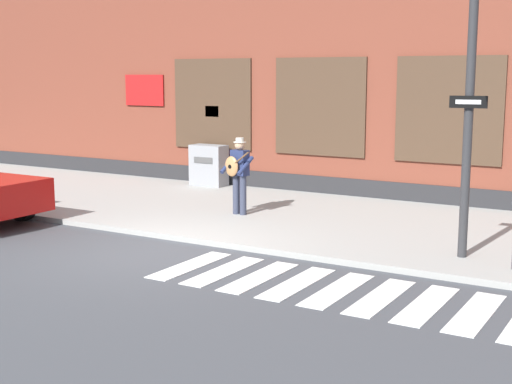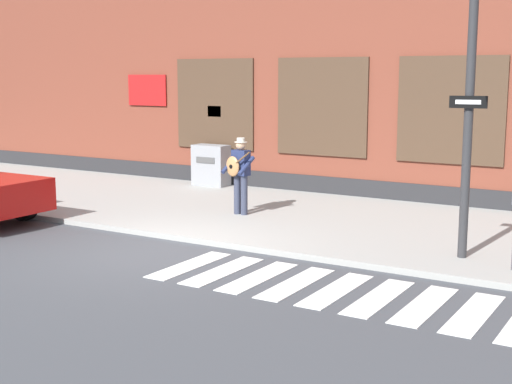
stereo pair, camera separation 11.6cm
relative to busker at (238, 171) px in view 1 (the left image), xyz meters
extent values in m
plane|color=#424449|center=(0.26, -3.30, -1.07)|extent=(160.00, 160.00, 0.00)
cube|color=#9E9E99|center=(0.26, 0.58, -1.02)|extent=(28.00, 5.90, 0.11)
cube|color=brown|center=(0.26, 5.52, 3.67)|extent=(28.00, 4.00, 9.48)
cube|color=#28282B|center=(0.26, 3.50, -0.80)|extent=(28.00, 0.04, 0.55)
cube|color=#473323|center=(-3.03, 3.49, 1.26)|extent=(2.51, 0.06, 2.48)
cube|color=black|center=(-3.03, 3.48, 1.26)|extent=(2.39, 0.03, 2.36)
cube|color=#473323|center=(0.26, 3.49, 1.26)|extent=(2.51, 0.06, 2.48)
cube|color=black|center=(0.26, 3.48, 1.26)|extent=(2.39, 0.03, 2.36)
cube|color=#473323|center=(3.56, 3.49, 1.26)|extent=(2.51, 0.06, 2.48)
cube|color=black|center=(3.56, 3.48, 1.26)|extent=(2.39, 0.03, 2.36)
cube|color=red|center=(-5.43, 3.48, 1.61)|extent=(1.40, 0.04, 0.90)
cube|color=yellow|center=(-3.03, 3.47, 1.06)|extent=(0.44, 0.02, 0.30)
cube|color=silver|center=(1.35, -3.67, -1.07)|extent=(0.42, 1.90, 0.01)
cube|color=silver|center=(2.02, -3.67, -1.07)|extent=(0.42, 1.90, 0.01)
cube|color=silver|center=(2.69, -3.67, -1.07)|extent=(0.42, 1.90, 0.01)
cube|color=silver|center=(3.36, -3.67, -1.07)|extent=(0.42, 1.90, 0.01)
cube|color=silver|center=(4.03, -3.67, -1.07)|extent=(0.42, 1.90, 0.01)
cube|color=silver|center=(4.70, -3.67, -1.07)|extent=(0.42, 1.90, 0.01)
cube|color=silver|center=(5.37, -3.67, -1.07)|extent=(0.42, 1.90, 0.01)
cube|color=silver|center=(6.04, -3.67, -1.07)|extent=(0.42, 1.90, 0.01)
cube|color=silver|center=(-3.06, -2.82, -0.34)|extent=(0.06, 0.24, 0.12)
cylinder|color=black|center=(-3.99, -2.51, -0.74)|extent=(0.66, 0.24, 0.66)
cylinder|color=#33384C|center=(0.11, 0.02, -0.53)|extent=(0.15, 0.15, 0.86)
cylinder|color=#33384C|center=(-0.08, 0.03, -0.53)|extent=(0.15, 0.15, 0.86)
cube|color=navy|center=(0.02, 0.04, 0.18)|extent=(0.41, 0.27, 0.56)
sphere|color=tan|center=(0.02, 0.04, 0.57)|extent=(0.22, 0.22, 0.22)
cylinder|color=beige|center=(0.02, 0.04, 0.63)|extent=(0.28, 0.28, 0.02)
cylinder|color=beige|center=(0.02, 0.04, 0.68)|extent=(0.18, 0.18, 0.09)
cylinder|color=navy|center=(0.24, -0.10, 0.14)|extent=(0.16, 0.52, 0.39)
cylinder|color=navy|center=(-0.24, -0.03, 0.14)|extent=(0.16, 0.52, 0.39)
ellipsoid|color=#B77F4C|center=(-0.09, -0.13, 0.11)|extent=(0.37, 0.17, 0.44)
cylinder|color=black|center=(-0.10, -0.19, 0.11)|extent=(0.09, 0.02, 0.09)
cylinder|color=brown|center=(0.17, -0.19, 0.29)|extent=(0.47, 0.10, 0.34)
cylinder|color=#2D2D30|center=(5.20, -1.19, 1.56)|extent=(0.15, 0.15, 5.04)
cube|color=black|center=(5.21, -1.30, 1.64)|extent=(0.60, 0.10, 0.20)
cube|color=white|center=(5.21, -1.32, 1.64)|extent=(0.40, 0.06, 0.07)
cube|color=gray|center=(-2.89, 3.07, -0.40)|extent=(0.99, 0.52, 1.12)
cube|color=#4C4C4C|center=(-2.89, 2.80, -0.23)|extent=(0.60, 0.02, 0.16)
camera|label=1|loc=(8.16, -13.01, 2.08)|focal=50.00mm
camera|label=2|loc=(8.26, -12.95, 2.08)|focal=50.00mm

